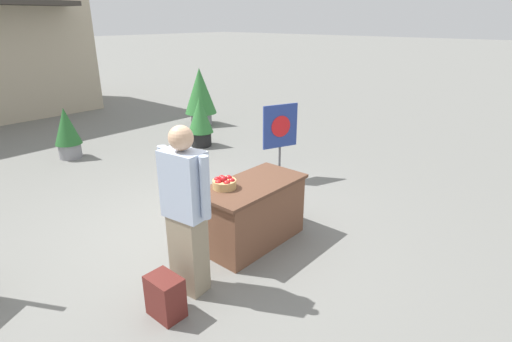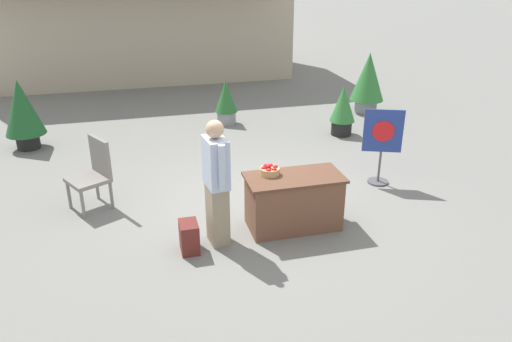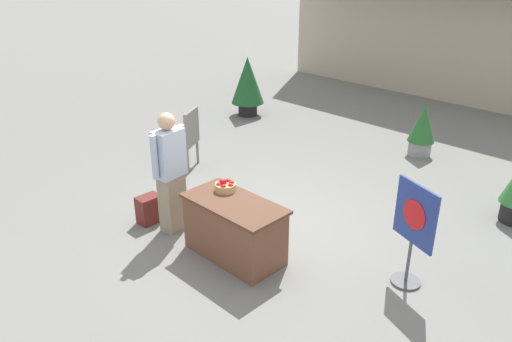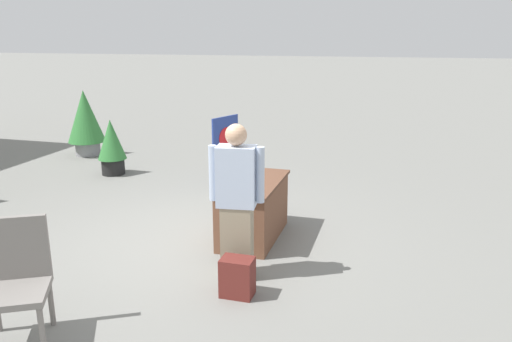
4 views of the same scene
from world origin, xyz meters
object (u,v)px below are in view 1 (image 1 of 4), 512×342
object	(u,v)px
display_table	(252,213)
person_visitor	(186,211)
potted_plant_far_left	(67,132)
apple_basket	(224,183)
potted_plant_near_left	(200,94)
poster_board	(280,138)
backpack	(165,296)
potted_plant_far_right	(200,120)

from	to	relation	value
display_table	person_visitor	bearing A→B (deg)	-172.69
potted_plant_far_left	display_table	bearing A→B (deg)	-90.22
display_table	apple_basket	size ratio (longest dim) A/B	4.95
potted_plant_near_left	potted_plant_far_left	world-z (taller)	potted_plant_near_left
potted_plant_near_left	potted_plant_far_left	size ratio (longest dim) A/B	1.44
display_table	poster_board	world-z (taller)	poster_board
display_table	backpack	bearing A→B (deg)	-169.75
potted_plant_far_right	potted_plant_far_left	distance (m)	2.68
apple_basket	backpack	bearing A→B (deg)	-160.83
backpack	potted_plant_near_left	distance (m)	7.39
backpack	potted_plant_far_right	xyz separation A→B (m)	(3.86, 3.83, 0.38)
poster_board	potted_plant_far_right	size ratio (longest dim) A/B	1.21
poster_board	potted_plant_far_right	distance (m)	2.53
apple_basket	potted_plant_far_right	world-z (taller)	potted_plant_far_right
apple_basket	potted_plant_near_left	world-z (taller)	potted_plant_near_left
person_visitor	poster_board	bearing A→B (deg)	14.23
person_visitor	potted_plant_far_right	size ratio (longest dim) A/B	1.62
display_table	backpack	xyz separation A→B (m)	(-1.55, -0.28, -0.19)
poster_board	potted_plant_near_left	xyz separation A→B (m)	(1.68, 3.94, 0.08)
potted_plant_far_right	poster_board	bearing A→B (deg)	-98.98
potted_plant_near_left	poster_board	bearing A→B (deg)	-113.12
apple_basket	person_visitor	bearing A→B (deg)	-160.21
person_visitor	potted_plant_near_left	size ratio (longest dim) A/B	1.19
display_table	poster_board	bearing A→B (deg)	28.92
backpack	potted_plant_near_left	bearing A→B (deg)	45.72
potted_plant_near_left	backpack	bearing A→B (deg)	-134.28
apple_basket	potted_plant_far_left	xyz separation A→B (m)	(0.34, 4.80, -0.32)
potted_plant_far_left	apple_basket	bearing A→B (deg)	-94.07
poster_board	potted_plant_far_left	bearing A→B (deg)	-132.76
potted_plant_near_left	potted_plant_far_left	bearing A→B (deg)	-179.20
display_table	apple_basket	bearing A→B (deg)	155.58
person_visitor	backpack	bearing A→B (deg)	-169.36
person_visitor	potted_plant_far_left	xyz separation A→B (m)	(1.15, 5.09, -0.36)
poster_board	potted_plant_far_left	xyz separation A→B (m)	(-1.90, 3.89, -0.19)
potted_plant_far_right	apple_basket	bearing A→B (deg)	-127.68
apple_basket	backpack	size ratio (longest dim) A/B	0.66
person_visitor	potted_plant_far_right	distance (m)	5.06
potted_plant_far_left	backpack	bearing A→B (deg)	-106.71
apple_basket	potted_plant_far_right	distance (m)	4.31
display_table	backpack	world-z (taller)	display_table
person_visitor	backpack	size ratio (longest dim) A/B	4.18
potted_plant_near_left	potted_plant_far_right	xyz separation A→B (m)	(-1.29, -1.44, -0.23)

